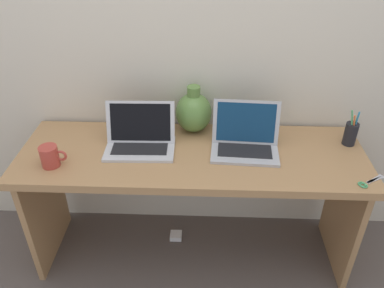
{
  "coord_description": "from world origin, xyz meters",
  "views": [
    {
      "loc": [
        0.06,
        -1.55,
        1.78
      ],
      "look_at": [
        0.0,
        0.0,
        0.76
      ],
      "focal_mm": 36.19,
      "sensor_mm": 36.0,
      "label": 1
    }
  ],
  "objects_px": {
    "laptop_left": "(140,136)",
    "coffee_mug": "(50,156)",
    "pen_cup": "(351,133)",
    "laptop_right": "(245,138)",
    "green_vase": "(194,112)",
    "power_brick": "(176,236)",
    "scissors": "(367,183)"
  },
  "relations": [
    {
      "from": "green_vase",
      "to": "coffee_mug",
      "type": "xyz_separation_m",
      "value": [
        -0.65,
        -0.35,
        -0.06
      ]
    },
    {
      "from": "laptop_left",
      "to": "laptop_right",
      "type": "bearing_deg",
      "value": 0.43
    },
    {
      "from": "laptop_left",
      "to": "power_brick",
      "type": "height_order",
      "value": "laptop_left"
    },
    {
      "from": "laptop_right",
      "to": "scissors",
      "type": "xyz_separation_m",
      "value": [
        0.52,
        -0.26,
        -0.06
      ]
    },
    {
      "from": "green_vase",
      "to": "power_brick",
      "type": "bearing_deg",
      "value": -132.35
    },
    {
      "from": "coffee_mug",
      "to": "scissors",
      "type": "distance_m",
      "value": 1.42
    },
    {
      "from": "laptop_left",
      "to": "pen_cup",
      "type": "relative_size",
      "value": 1.78
    },
    {
      "from": "laptop_left",
      "to": "coffee_mug",
      "type": "xyz_separation_m",
      "value": [
        -0.39,
        -0.18,
        -0.01
      ]
    },
    {
      "from": "laptop_left",
      "to": "green_vase",
      "type": "relative_size",
      "value": 1.36
    },
    {
      "from": "coffee_mug",
      "to": "pen_cup",
      "type": "distance_m",
      "value": 1.45
    },
    {
      "from": "laptop_right",
      "to": "laptop_left",
      "type": "bearing_deg",
      "value": -179.57
    },
    {
      "from": "laptop_right",
      "to": "green_vase",
      "type": "distance_m",
      "value": 0.31
    },
    {
      "from": "coffee_mug",
      "to": "pen_cup",
      "type": "relative_size",
      "value": 0.65
    },
    {
      "from": "pen_cup",
      "to": "laptop_left",
      "type": "bearing_deg",
      "value": -176.57
    },
    {
      "from": "green_vase",
      "to": "power_brick",
      "type": "relative_size",
      "value": 3.6
    },
    {
      "from": "laptop_right",
      "to": "power_brick",
      "type": "bearing_deg",
      "value": 171.57
    },
    {
      "from": "laptop_right",
      "to": "scissors",
      "type": "height_order",
      "value": "laptop_right"
    },
    {
      "from": "green_vase",
      "to": "coffee_mug",
      "type": "distance_m",
      "value": 0.74
    },
    {
      "from": "laptop_right",
      "to": "green_vase",
      "type": "relative_size",
      "value": 1.33
    },
    {
      "from": "coffee_mug",
      "to": "power_brick",
      "type": "xyz_separation_m",
      "value": [
        0.54,
        0.23,
        -0.74
      ]
    },
    {
      "from": "pen_cup",
      "to": "coffee_mug",
      "type": "bearing_deg",
      "value": -170.55
    },
    {
      "from": "laptop_left",
      "to": "pen_cup",
      "type": "height_order",
      "value": "laptop_left"
    },
    {
      "from": "laptop_right",
      "to": "green_vase",
      "type": "xyz_separation_m",
      "value": [
        -0.26,
        0.17,
        0.05
      ]
    },
    {
      "from": "laptop_left",
      "to": "green_vase",
      "type": "bearing_deg",
      "value": 33.41
    },
    {
      "from": "laptop_right",
      "to": "pen_cup",
      "type": "height_order",
      "value": "laptop_right"
    },
    {
      "from": "scissors",
      "to": "green_vase",
      "type": "bearing_deg",
      "value": 151.32
    },
    {
      "from": "pen_cup",
      "to": "power_brick",
      "type": "distance_m",
      "value": 1.16
    },
    {
      "from": "green_vase",
      "to": "pen_cup",
      "type": "distance_m",
      "value": 0.79
    },
    {
      "from": "green_vase",
      "to": "power_brick",
      "type": "xyz_separation_m",
      "value": [
        -0.1,
        -0.11,
        -0.8
      ]
    },
    {
      "from": "laptop_left",
      "to": "power_brick",
      "type": "distance_m",
      "value": 0.77
    },
    {
      "from": "laptop_right",
      "to": "scissors",
      "type": "relative_size",
      "value": 2.48
    },
    {
      "from": "laptop_left",
      "to": "pen_cup",
      "type": "distance_m",
      "value": 1.04
    }
  ]
}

